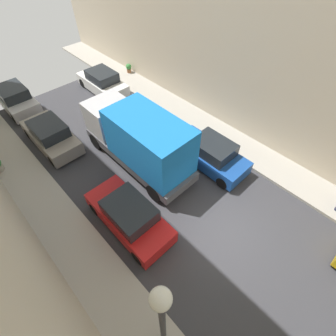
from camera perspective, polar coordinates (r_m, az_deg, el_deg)
name	(u,v)px	position (r m, az deg, el deg)	size (l,w,h in m)	color
ground	(222,231)	(11.54, 12.30, -13.87)	(32.00, 32.00, 0.00)	#38383D
sidewalk_left	(132,321)	(10.16, -8.15, -31.38)	(2.00, 44.00, 0.15)	#A8A399
sidewalk_right	(281,171)	(14.49, 24.48, -0.55)	(2.00, 44.00, 0.15)	#A8A399
parked_car_left_2	(129,216)	(10.94, -8.86, -10.76)	(1.78, 4.20, 1.57)	red
parked_car_left_3	(51,135)	(15.71, -25.25, 6.82)	(1.78, 4.20, 1.57)	gray
parked_car_left_4	(15,98)	(20.01, -31.60, 13.40)	(1.78, 4.20, 1.57)	silver
parked_car_right_2	(210,154)	(13.33, 9.63, 3.26)	(1.78, 4.20, 1.57)	#194799
parked_car_right_3	(103,82)	(19.59, -14.75, 18.45)	(1.78, 4.20, 1.57)	white
delivery_truck	(139,139)	(12.43, -6.65, 6.51)	(2.26, 6.60, 3.38)	#4C4C51
potted_plant_0	(129,68)	(21.62, -8.98, 21.72)	(0.44, 0.44, 0.69)	brown
lamp_post	(162,318)	(6.49, -1.35, -31.10)	(0.44, 0.44, 5.26)	#333338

